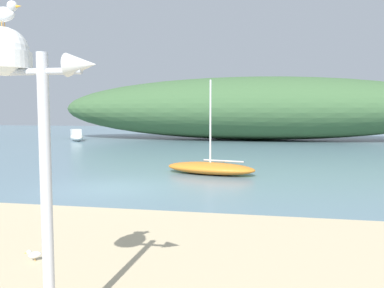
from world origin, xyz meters
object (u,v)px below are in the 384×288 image
(motorboat_far_left, at_px, (77,136))
(sailboat_west_reach, at_px, (210,168))
(seagull_on_radar, at_px, (4,13))
(mast_structure, at_px, (18,83))
(seagull_mid_strand, at_px, (34,254))

(motorboat_far_left, bearing_deg, sailboat_west_reach, -48.71)
(seagull_on_radar, distance_m, motorboat_far_left, 34.26)
(mast_structure, relative_size, seagull_on_radar, 9.10)
(mast_structure, bearing_deg, motorboat_far_left, 116.41)
(mast_structure, height_order, motorboat_far_left, mast_structure)
(motorboat_far_left, bearing_deg, mast_structure, -63.59)
(sailboat_west_reach, distance_m, motorboat_far_left, 23.24)
(seagull_on_radar, relative_size, motorboat_far_left, 0.13)
(mast_structure, height_order, seagull_mid_strand, mast_structure)
(seagull_on_radar, bearing_deg, seagull_mid_strand, 118.61)
(seagull_on_radar, bearing_deg, sailboat_west_reach, 88.80)
(seagull_on_radar, bearing_deg, mast_structure, 0.58)
(seagull_on_radar, xyz_separation_m, sailboat_west_reach, (0.28, 13.13, -3.45))
(sailboat_west_reach, bearing_deg, seagull_mid_strand, -97.36)
(mast_structure, distance_m, sailboat_west_reach, 13.42)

